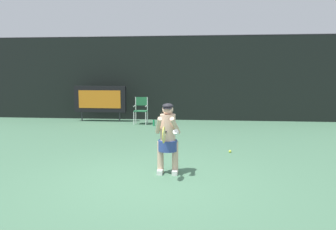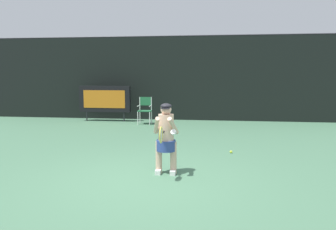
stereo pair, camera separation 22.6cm
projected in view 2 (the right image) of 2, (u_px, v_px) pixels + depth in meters
ground at (145, 184)px, 6.20m from camera, size 18.00×22.00×0.03m
backdrop_screen at (184, 79)px, 14.52m from camera, size 18.00×0.12×3.66m
scoreboard at (105, 99)px, 14.21m from camera, size 2.20×0.21×1.50m
umpire_chair at (145, 109)px, 13.47m from camera, size 0.52×0.44×1.08m
water_bottle at (157, 123)px, 13.01m from camera, size 0.07×0.07×0.27m
tennis_player at (166, 136)px, 6.73m from camera, size 0.52×0.59×1.44m
tennis_racket at (161, 135)px, 6.22m from camera, size 0.03×0.60×0.31m
tennis_ball_loose at (231, 152)px, 8.55m from camera, size 0.07×0.07×0.07m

